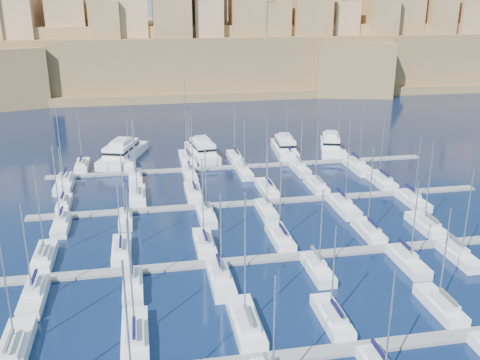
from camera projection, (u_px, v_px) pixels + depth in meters
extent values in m
plane|color=black|center=(279.00, 224.00, 89.14)|extent=(600.00, 600.00, 0.00)
cube|color=slate|center=(359.00, 348.00, 57.48)|extent=(84.00, 2.00, 0.40)
cube|color=slate|center=(300.00, 256.00, 77.92)|extent=(84.00, 2.00, 0.40)
cube|color=slate|center=(265.00, 202.00, 98.37)|extent=(84.00, 2.00, 0.40)
cube|color=slate|center=(243.00, 167.00, 118.81)|extent=(84.00, 2.00, 0.40)
cube|color=white|center=(15.00, 350.00, 56.60)|extent=(2.99, 9.97, 1.70)
cube|color=silver|center=(11.00, 346.00, 55.29)|extent=(2.09, 4.49, 0.70)
cylinder|color=#9EA0A8|center=(6.00, 287.00, 54.70)|extent=(0.18, 0.18, 12.82)
cube|color=#595B60|center=(9.00, 340.00, 54.48)|extent=(0.35, 3.99, 0.35)
cube|color=white|center=(135.00, 337.00, 58.68)|extent=(2.92, 9.72, 1.69)
cube|color=silver|center=(135.00, 333.00, 57.39)|extent=(2.04, 4.37, 0.70)
cylinder|color=#9EA0A8|center=(131.00, 275.00, 56.71)|extent=(0.18, 0.18, 13.20)
cube|color=#0E0D37|center=(134.00, 328.00, 56.60)|extent=(0.35, 3.89, 0.35)
cube|color=white|center=(246.00, 324.00, 61.03)|extent=(3.03, 10.12, 1.71)
cube|color=silver|center=(247.00, 320.00, 59.70)|extent=(2.12, 4.55, 0.70)
cylinder|color=#9EA0A8|center=(245.00, 257.00, 58.79)|extent=(0.18, 0.18, 15.00)
cube|color=#595B60|center=(248.00, 315.00, 58.89)|extent=(0.35, 4.05, 0.35)
cube|color=white|center=(332.00, 319.00, 62.16)|extent=(2.62, 8.73, 1.64)
cube|color=silver|center=(335.00, 314.00, 60.97)|extent=(1.83, 3.93, 0.70)
cylinder|color=#9EA0A8|center=(333.00, 270.00, 60.56)|extent=(0.18, 0.18, 10.69)
cube|color=#0E0D37|center=(337.00, 308.00, 60.23)|extent=(0.35, 3.49, 0.35)
cube|color=white|center=(440.00, 307.00, 64.56)|extent=(2.62, 8.73, 1.64)
cube|color=silver|center=(445.00, 302.00, 63.37)|extent=(1.83, 3.93, 0.70)
cylinder|color=#9EA0A8|center=(445.00, 255.00, 62.77)|extent=(0.18, 0.18, 11.86)
cube|color=#595B60|center=(448.00, 296.00, 62.62)|extent=(0.35, 3.49, 0.35)
cylinder|color=#9EA0A8|center=(129.00, 341.00, 44.53)|extent=(0.18, 0.18, 14.91)
cylinder|color=#9EA0A8|center=(274.00, 334.00, 48.09)|extent=(0.18, 0.18, 11.84)
cylinder|color=#9EA0A8|center=(390.00, 323.00, 50.37)|extent=(0.18, 0.18, 11.05)
cube|color=#0E0D37|center=(379.00, 350.00, 53.20)|extent=(0.35, 3.20, 0.35)
cube|color=white|center=(45.00, 258.00, 76.64)|extent=(2.74, 9.15, 1.66)
cube|color=silver|center=(43.00, 253.00, 75.41)|extent=(1.92, 4.12, 0.70)
cylinder|color=#9EA0A8|center=(39.00, 209.00, 74.69)|extent=(0.18, 0.18, 12.99)
cube|color=#595B60|center=(41.00, 248.00, 74.64)|extent=(0.35, 3.66, 0.35)
cube|color=white|center=(122.00, 251.00, 78.54)|extent=(2.74, 9.15, 1.66)
cube|color=silver|center=(121.00, 247.00, 77.30)|extent=(1.92, 4.12, 0.70)
cylinder|color=#9EA0A8|center=(119.00, 212.00, 76.99)|extent=(0.18, 0.18, 10.48)
cube|color=#0E0D37|center=(120.00, 242.00, 76.54)|extent=(0.35, 3.66, 0.35)
cube|color=white|center=(204.00, 244.00, 80.70)|extent=(2.76, 9.22, 1.66)
cube|color=silver|center=(205.00, 240.00, 79.46)|extent=(1.94, 4.15, 0.70)
cylinder|color=#9EA0A8|center=(203.00, 199.00, 78.81)|extent=(0.18, 0.18, 12.58)
cube|color=#0E0D37|center=(205.00, 235.00, 78.69)|extent=(0.35, 3.69, 0.35)
cube|color=white|center=(280.00, 238.00, 82.77)|extent=(2.77, 9.23, 1.66)
cube|color=silver|center=(282.00, 234.00, 81.53)|extent=(1.94, 4.16, 0.70)
cylinder|color=#9EA0A8|center=(280.00, 198.00, 81.08)|extent=(0.18, 0.18, 11.41)
cube|color=#0E0D37|center=(283.00, 229.00, 80.76)|extent=(0.35, 3.69, 0.35)
cube|color=white|center=(368.00, 232.00, 85.08)|extent=(2.63, 8.76, 1.64)
cube|color=silver|center=(371.00, 227.00, 83.89)|extent=(1.84, 3.94, 0.70)
cylinder|color=#9EA0A8|center=(371.00, 188.00, 83.11)|extent=(0.18, 0.18, 12.99)
cube|color=#0E0D37|center=(373.00, 222.00, 83.14)|extent=(0.35, 3.51, 0.35)
cube|color=white|center=(425.00, 226.00, 87.12)|extent=(2.82, 9.39, 1.67)
cube|color=silver|center=(429.00, 222.00, 85.87)|extent=(1.97, 4.22, 0.70)
cylinder|color=#9EA0A8|center=(429.00, 182.00, 85.14)|extent=(0.18, 0.18, 13.19)
cube|color=#595B60|center=(431.00, 217.00, 85.09)|extent=(0.35, 3.76, 0.35)
cube|color=white|center=(34.00, 298.00, 66.38)|extent=(2.72, 9.08, 1.65)
cube|color=silver|center=(34.00, 286.00, 66.84)|extent=(1.91, 4.09, 0.70)
cylinder|color=#9EA0A8|center=(26.00, 251.00, 63.76)|extent=(0.18, 0.18, 11.85)
cube|color=#0E0D37|center=(34.00, 277.00, 66.92)|extent=(0.35, 3.63, 0.35)
cube|color=white|center=(133.00, 288.00, 68.76)|extent=(2.56, 8.52, 1.63)
cube|color=silver|center=(132.00, 276.00, 69.17)|extent=(1.79, 3.83, 0.70)
cylinder|color=#9EA0A8|center=(129.00, 238.00, 66.03)|extent=(0.18, 0.18, 12.72)
cube|color=#0E0D37|center=(132.00, 268.00, 69.23)|extent=(0.35, 3.41, 0.35)
cube|color=white|center=(221.00, 281.00, 70.28)|extent=(2.85, 9.50, 1.67)
cube|color=silver|center=(220.00, 270.00, 70.78)|extent=(1.99, 4.27, 0.70)
cylinder|color=#9EA0A8|center=(221.00, 237.00, 67.68)|extent=(0.18, 0.18, 11.63)
cube|color=#0E0D37|center=(219.00, 261.00, 70.88)|extent=(0.35, 3.80, 0.35)
cube|color=white|center=(318.00, 270.00, 73.09)|extent=(2.57, 8.55, 1.63)
cube|color=silver|center=(316.00, 260.00, 73.50)|extent=(1.80, 3.85, 0.70)
cylinder|color=#9EA0A8|center=(321.00, 229.00, 70.61)|extent=(0.18, 0.18, 11.17)
cube|color=#595B60|center=(316.00, 252.00, 73.56)|extent=(0.35, 3.42, 0.35)
cube|color=white|center=(408.00, 263.00, 75.20)|extent=(2.69, 8.96, 1.65)
cube|color=silver|center=(406.00, 252.00, 75.65)|extent=(1.88, 4.03, 0.70)
cylinder|color=#9EA0A8|center=(414.00, 221.00, 72.64)|extent=(0.18, 0.18, 11.55)
cube|color=#0E0D37|center=(405.00, 244.00, 75.73)|extent=(0.35, 3.58, 0.35)
cube|color=white|center=(459.00, 257.00, 76.78)|extent=(2.58, 8.60, 1.63)
cube|color=silver|center=(457.00, 247.00, 77.20)|extent=(1.81, 3.87, 0.70)
cylinder|color=#9EA0A8|center=(468.00, 212.00, 74.05)|extent=(0.18, 0.18, 12.67)
cube|color=#595B60|center=(456.00, 239.00, 77.26)|extent=(0.35, 3.44, 0.35)
cube|color=white|center=(64.00, 204.00, 96.37)|extent=(2.25, 7.49, 1.57)
cube|color=silver|center=(63.00, 200.00, 95.31)|extent=(1.57, 3.37, 0.70)
cylinder|color=#9EA0A8|center=(61.00, 174.00, 94.88)|extent=(0.18, 0.18, 9.75)
cube|color=#0E0D37|center=(62.00, 195.00, 94.62)|extent=(0.35, 2.99, 0.35)
cube|color=white|center=(138.00, 197.00, 99.75)|extent=(2.97, 9.90, 1.69)
cube|color=silver|center=(137.00, 193.00, 98.44)|extent=(2.08, 4.45, 0.70)
cylinder|color=#9EA0A8|center=(135.00, 157.00, 97.69)|extent=(0.18, 0.18, 13.81)
cube|color=#595B60|center=(137.00, 188.00, 97.64)|extent=(0.35, 3.96, 0.35)
cube|color=white|center=(194.00, 194.00, 101.51)|extent=(2.92, 9.74, 1.69)
cube|color=silver|center=(194.00, 189.00, 100.21)|extent=(2.05, 4.38, 0.70)
cylinder|color=#9EA0A8|center=(192.00, 150.00, 99.22)|extent=(0.18, 0.18, 15.17)
cube|color=#0E0D37|center=(194.00, 185.00, 99.42)|extent=(0.35, 3.90, 0.35)
cube|color=white|center=(267.00, 189.00, 103.92)|extent=(2.87, 9.58, 1.68)
cube|color=silver|center=(268.00, 185.00, 102.65)|extent=(2.01, 4.31, 0.70)
cylinder|color=#9EA0A8|center=(267.00, 152.00, 101.94)|extent=(0.18, 0.18, 13.23)
cube|color=#0E0D37|center=(269.00, 181.00, 101.86)|extent=(0.35, 3.83, 0.35)
cube|color=white|center=(316.00, 186.00, 105.41)|extent=(2.70, 9.02, 1.65)
cube|color=silver|center=(318.00, 182.00, 104.19)|extent=(1.89, 4.06, 0.70)
cylinder|color=#9EA0A8|center=(317.00, 152.00, 103.55)|extent=(0.18, 0.18, 12.35)
cube|color=#595B60|center=(319.00, 178.00, 103.43)|extent=(0.35, 3.61, 0.35)
cube|color=white|center=(380.00, 181.00, 108.32)|extent=(3.04, 10.13, 1.71)
cube|color=silver|center=(383.00, 177.00, 106.99)|extent=(2.13, 4.56, 0.70)
cylinder|color=#9EA0A8|center=(382.00, 147.00, 106.49)|extent=(0.18, 0.18, 12.45)
cube|color=#0E0D37|center=(385.00, 173.00, 106.18)|extent=(0.35, 4.05, 0.35)
cube|color=white|center=(62.00, 226.00, 87.22)|extent=(2.54, 8.46, 1.62)
cube|color=silver|center=(61.00, 218.00, 87.63)|extent=(1.78, 3.81, 0.70)
cylinder|color=#9EA0A8|center=(56.00, 185.00, 84.45)|extent=(0.18, 0.18, 12.98)
cube|color=#0E0D37|center=(61.00, 211.00, 87.68)|extent=(0.35, 3.38, 0.35)
cube|color=white|center=(126.00, 220.00, 89.48)|extent=(2.24, 7.48, 1.57)
cube|color=silver|center=(125.00, 212.00, 89.80)|extent=(1.57, 3.37, 0.70)
cylinder|color=#9EA0A8|center=(123.00, 186.00, 87.11)|extent=(0.18, 0.18, 10.84)
cube|color=#0E0D37|center=(125.00, 206.00, 89.81)|extent=(0.35, 2.99, 0.35)
cube|color=white|center=(206.00, 216.00, 91.08)|extent=(2.72, 9.07, 1.65)
cube|color=silver|center=(205.00, 208.00, 91.54)|extent=(1.91, 4.08, 0.70)
cylinder|color=#9EA0A8|center=(206.00, 181.00, 88.57)|extent=(0.18, 0.18, 11.22)
cube|color=#0E0D37|center=(205.00, 201.00, 91.62)|extent=(0.35, 3.63, 0.35)
cube|color=white|center=(266.00, 211.00, 93.29)|extent=(2.50, 8.32, 1.62)
cube|color=silver|center=(265.00, 203.00, 93.68)|extent=(1.75, 3.75, 0.70)
cylinder|color=#9EA0A8|center=(267.00, 177.00, 90.81)|extent=(0.18, 0.18, 11.26)
cube|color=#595B60|center=(265.00, 197.00, 93.73)|extent=(0.35, 3.33, 0.35)
cube|color=white|center=(344.00, 207.00, 94.89)|extent=(3.02, 10.07, 1.70)
cube|color=silver|center=(342.00, 199.00, 95.44)|extent=(2.12, 4.53, 0.70)
cylinder|color=#9EA0A8|center=(348.00, 163.00, 91.72)|extent=(0.18, 0.18, 14.94)
cube|color=#0E0D37|center=(341.00, 192.00, 95.57)|extent=(0.35, 4.03, 0.35)
cube|color=white|center=(413.00, 202.00, 97.59)|extent=(2.80, 9.34, 1.67)
cube|color=silver|center=(411.00, 194.00, 98.08)|extent=(1.96, 4.20, 0.70)
cylinder|color=#9EA0A8|center=(418.00, 168.00, 95.03)|extent=(0.18, 0.18, 11.41)
cube|color=#0E0D37|center=(410.00, 188.00, 98.17)|extent=(0.35, 3.74, 0.35)
cube|color=white|center=(82.00, 167.00, 117.72)|extent=(2.71, 9.03, 1.65)
cube|color=silver|center=(81.00, 163.00, 116.50)|extent=(1.90, 4.06, 0.70)
cylinder|color=#9EA0A8|center=(80.00, 137.00, 116.00)|extent=(0.18, 0.18, 11.51)
cube|color=#0E0D37|center=(81.00, 159.00, 115.74)|extent=(0.35, 3.61, 0.35)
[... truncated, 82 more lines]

